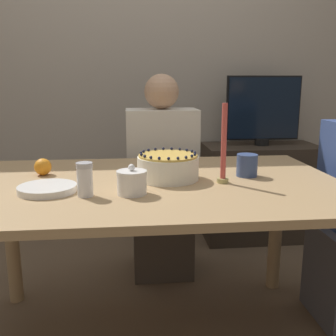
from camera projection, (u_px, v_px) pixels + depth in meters
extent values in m
cube|color=#ADA393|center=(139.00, 56.00, 2.80)|extent=(8.00, 0.05, 2.60)
cube|color=tan|center=(153.00, 185.00, 1.57)|extent=(1.51, 0.97, 0.03)
cylinder|color=tan|center=(12.00, 237.00, 1.99)|extent=(0.07, 0.07, 0.71)
cylinder|color=tan|center=(276.00, 227.00, 2.13)|extent=(0.07, 0.07, 0.71)
cylinder|color=white|center=(168.00, 168.00, 1.59)|extent=(0.25, 0.25, 0.09)
cylinder|color=gold|center=(168.00, 156.00, 1.58)|extent=(0.24, 0.24, 0.01)
sphere|color=#191E3D|center=(195.00, 153.00, 1.59)|extent=(0.01, 0.01, 0.01)
sphere|color=#191E3D|center=(192.00, 151.00, 1.62)|extent=(0.01, 0.01, 0.01)
sphere|color=#191E3D|center=(187.00, 150.00, 1.65)|extent=(0.01, 0.01, 0.01)
sphere|color=#191E3D|center=(180.00, 149.00, 1.67)|extent=(0.01, 0.01, 0.01)
sphere|color=#191E3D|center=(172.00, 149.00, 1.68)|extent=(0.01, 0.01, 0.01)
sphere|color=#191E3D|center=(163.00, 149.00, 1.68)|extent=(0.01, 0.01, 0.01)
sphere|color=#191E3D|center=(155.00, 149.00, 1.67)|extent=(0.01, 0.01, 0.01)
sphere|color=#191E3D|center=(149.00, 150.00, 1.65)|extent=(0.01, 0.01, 0.01)
sphere|color=#191E3D|center=(144.00, 151.00, 1.62)|extent=(0.01, 0.01, 0.01)
sphere|color=#191E3D|center=(141.00, 153.00, 1.58)|extent=(0.01, 0.01, 0.01)
sphere|color=#191E3D|center=(141.00, 155.00, 1.55)|extent=(0.01, 0.01, 0.01)
sphere|color=#191E3D|center=(145.00, 156.00, 1.52)|extent=(0.01, 0.01, 0.01)
sphere|color=#191E3D|center=(151.00, 157.00, 1.49)|extent=(0.01, 0.01, 0.01)
sphere|color=#191E3D|center=(159.00, 158.00, 1.47)|extent=(0.01, 0.01, 0.01)
sphere|color=#191E3D|center=(169.00, 159.00, 1.47)|extent=(0.01, 0.01, 0.01)
sphere|color=#191E3D|center=(178.00, 158.00, 1.48)|extent=(0.01, 0.01, 0.01)
sphere|color=#191E3D|center=(186.00, 157.00, 1.49)|extent=(0.01, 0.01, 0.01)
sphere|color=#191E3D|center=(192.00, 156.00, 1.52)|extent=(0.01, 0.01, 0.01)
sphere|color=#191E3D|center=(195.00, 154.00, 1.55)|extent=(0.01, 0.01, 0.01)
cylinder|color=white|center=(132.00, 184.00, 1.38)|extent=(0.10, 0.10, 0.07)
cylinder|color=white|center=(132.00, 172.00, 1.37)|extent=(0.11, 0.11, 0.01)
sphere|color=white|center=(132.00, 167.00, 1.37)|extent=(0.02, 0.02, 0.02)
cylinder|color=white|center=(85.00, 182.00, 1.35)|extent=(0.05, 0.05, 0.10)
cylinder|color=silver|center=(84.00, 165.00, 1.34)|extent=(0.06, 0.06, 0.02)
cylinder|color=white|center=(47.00, 191.00, 1.42)|extent=(0.21, 0.21, 0.01)
cylinder|color=white|center=(47.00, 189.00, 1.42)|extent=(0.21, 0.21, 0.01)
cylinder|color=white|center=(47.00, 186.00, 1.41)|extent=(0.21, 0.21, 0.01)
cylinder|color=tan|center=(223.00, 180.00, 1.54)|extent=(0.05, 0.05, 0.02)
cylinder|color=#CC4C47|center=(224.00, 141.00, 1.51)|extent=(0.02, 0.02, 0.29)
cylinder|color=#384C7F|center=(247.00, 165.00, 1.64)|extent=(0.09, 0.09, 0.09)
sphere|color=orange|center=(175.00, 157.00, 1.88)|extent=(0.07, 0.07, 0.07)
sphere|color=orange|center=(43.00, 167.00, 1.66)|extent=(0.07, 0.07, 0.07)
cube|color=#473D33|center=(162.00, 235.00, 2.35)|extent=(0.34, 0.34, 0.45)
cube|color=silver|center=(162.00, 155.00, 2.25)|extent=(0.40, 0.24, 0.52)
sphere|color=tan|center=(162.00, 92.00, 2.17)|extent=(0.19, 0.19, 0.19)
cube|color=#382D23|center=(259.00, 191.00, 2.85)|extent=(0.80, 0.41, 0.68)
cylinder|color=black|center=(262.00, 142.00, 2.77)|extent=(0.10, 0.10, 0.05)
cube|color=black|center=(263.00, 108.00, 2.73)|extent=(0.53, 0.02, 0.44)
cube|color=black|center=(264.00, 108.00, 2.72)|extent=(0.50, 0.03, 0.42)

